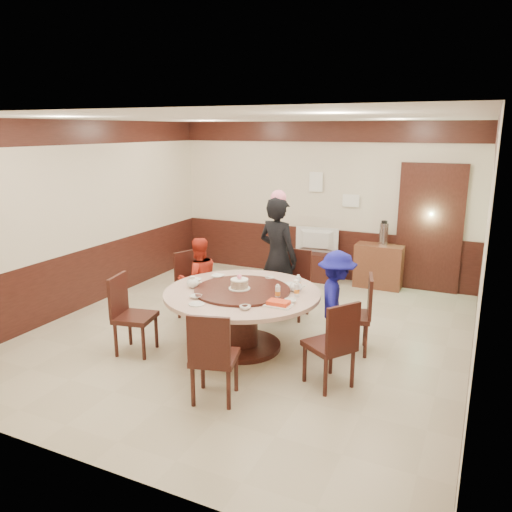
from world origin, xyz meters
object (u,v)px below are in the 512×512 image
at_px(television, 316,241).
at_px(banquet_table, 242,308).
at_px(tv_stand, 315,266).
at_px(side_cabinet, 379,266).
at_px(birthday_cake, 239,284).
at_px(shrimp_platter, 278,304).
at_px(person_standing, 278,258).
at_px(person_red, 199,280).
at_px(thermos, 384,234).
at_px(person_blue, 336,301).

bearing_deg(television, banquet_table, 87.70).
bearing_deg(tv_stand, side_cabinet, 1.51).
relative_size(birthday_cake, shrimp_platter, 0.88).
relative_size(person_standing, tv_stand, 2.07).
bearing_deg(side_cabinet, shrimp_platter, -96.62).
bearing_deg(shrimp_platter, person_standing, 112.91).
relative_size(shrimp_platter, television, 0.39).
xyz_separation_m(person_red, thermos, (2.04, 2.66, 0.33)).
xyz_separation_m(person_blue, television, (-1.18, 2.75, 0.10)).
relative_size(television, side_cabinet, 0.97).
relative_size(birthday_cake, thermos, 0.70).
height_order(television, side_cabinet, television).
bearing_deg(shrimp_platter, thermos, 82.61).
xyz_separation_m(person_standing, television, (-0.08, 1.98, -0.16)).
relative_size(person_red, shrimp_platter, 4.04).
xyz_separation_m(person_red, birthday_cake, (0.95, -0.59, 0.24)).
height_order(tv_stand, television, television).
distance_m(banquet_table, tv_stand, 3.22).
bearing_deg(birthday_cake, person_blue, 23.61).
bearing_deg(side_cabinet, person_blue, -89.21).
xyz_separation_m(banquet_table, side_cabinet, (1.02, 3.24, -0.16)).
bearing_deg(side_cabinet, thermos, 0.00).
bearing_deg(television, tv_stand, 180.00).
bearing_deg(person_standing, person_red, 51.78).
xyz_separation_m(tv_stand, television, (0.00, 0.00, 0.47)).
relative_size(tv_stand, side_cabinet, 1.06).
xyz_separation_m(banquet_table, thermos, (1.06, 3.24, 0.41)).
xyz_separation_m(shrimp_platter, television, (-0.73, 3.51, -0.05)).
distance_m(person_red, television, 2.77).
bearing_deg(person_standing, television, -70.72).
bearing_deg(thermos, banquet_table, -108.20).
bearing_deg(person_blue, banquet_table, 94.00).
bearing_deg(banquet_table, side_cabinet, 72.57).
bearing_deg(person_red, tv_stand, -154.96).
bearing_deg(person_blue, shrimp_platter, 129.94).
xyz_separation_m(tv_stand, thermos, (1.19, 0.03, 0.69)).
bearing_deg(thermos, person_blue, -90.21).
xyz_separation_m(birthday_cake, television, (-0.09, 3.22, -0.12)).
height_order(person_blue, tv_stand, person_blue).
height_order(banquet_table, shrimp_platter, shrimp_platter).
height_order(banquet_table, birthday_cake, birthday_cake).
relative_size(person_standing, shrimp_platter, 5.87).
bearing_deg(television, person_standing, 87.85).
bearing_deg(thermos, television, -178.55).
distance_m(person_red, tv_stand, 2.79).
distance_m(side_cabinet, thermos, 0.57).
distance_m(person_blue, television, 2.99).
bearing_deg(birthday_cake, thermos, 71.39).
height_order(person_standing, side_cabinet, person_standing).
bearing_deg(person_red, person_blue, 129.77).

